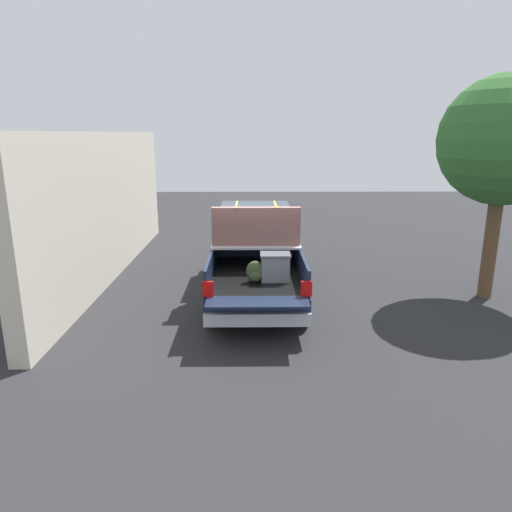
% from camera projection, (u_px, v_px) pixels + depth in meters
% --- Properties ---
extents(ground_plane, '(40.00, 40.00, 0.00)m').
position_uv_depth(ground_plane, '(256.00, 294.00, 11.03)').
color(ground_plane, '#262628').
extents(pickup_truck, '(6.05, 2.06, 2.23)m').
position_uv_depth(pickup_truck, '(256.00, 250.00, 11.16)').
color(pickup_truck, '#162138').
rests_on(pickup_truck, ground_plane).
extents(building_facade, '(10.78, 0.36, 3.75)m').
position_uv_depth(building_facade, '(109.00, 205.00, 12.22)').
color(building_facade, beige).
rests_on(building_facade, ground_plane).
extents(tree_background, '(2.80, 2.80, 4.97)m').
position_uv_depth(tree_background, '(504.00, 142.00, 9.95)').
color(tree_background, brown).
rests_on(tree_background, ground_plane).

